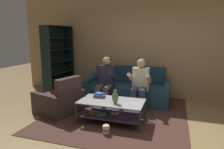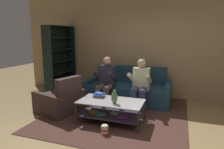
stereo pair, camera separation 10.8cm
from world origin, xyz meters
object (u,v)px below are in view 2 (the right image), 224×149
(bookshelf, at_px, (59,67))
(popcorn_tub, at_px, (105,130))
(coffee_table, at_px, (111,108))
(armchair, at_px, (61,101))
(person_seated_right, at_px, (140,83))
(person_seated_left, at_px, (106,79))
(book_stack, at_px, (99,95))
(vase, at_px, (114,97))
(couch, at_px, (128,90))

(bookshelf, height_order, popcorn_tub, bookshelf)
(coffee_table, relative_size, armchair, 1.21)
(person_seated_right, height_order, armchair, person_seated_right)
(person_seated_left, xyz_separation_m, book_stack, (0.13, -0.74, -0.18))
(person_seated_left, xyz_separation_m, popcorn_tub, (0.53, -1.44, -0.58))
(person_seated_left, distance_m, person_seated_right, 0.86)
(coffee_table, height_order, popcorn_tub, coffee_table)
(person_seated_left, bearing_deg, armchair, -137.83)
(book_stack, xyz_separation_m, popcorn_tub, (0.40, -0.70, -0.40))
(coffee_table, xyz_separation_m, book_stack, (-0.32, 0.15, 0.19))
(vase, distance_m, book_stack, 0.53)
(bookshelf, bearing_deg, coffee_table, -33.06)
(armchair, distance_m, popcorn_tub, 1.53)
(person_seated_left, relative_size, vase, 4.54)
(couch, bearing_deg, vase, -85.04)
(coffee_table, distance_m, armchair, 1.29)
(bookshelf, relative_size, armchair, 1.89)
(person_seated_left, bearing_deg, coffee_table, -63.41)
(bookshelf, distance_m, armchair, 1.62)
(person_seated_right, relative_size, armchair, 1.13)
(couch, xyz_separation_m, book_stack, (-0.30, -1.28, 0.19))
(couch, height_order, book_stack, couch)
(book_stack, relative_size, popcorn_tub, 1.37)
(vase, relative_size, armchair, 0.25)
(vase, relative_size, bookshelf, 0.13)
(coffee_table, relative_size, book_stack, 5.03)
(vase, distance_m, bookshelf, 2.74)
(bookshelf, bearing_deg, vase, -33.98)
(person_seated_right, relative_size, coffee_table, 0.93)
(vase, height_order, armchair, armchair)
(person_seated_right, xyz_separation_m, bookshelf, (-2.56, 0.51, 0.16))
(coffee_table, xyz_separation_m, popcorn_tub, (0.08, -0.54, -0.20))
(armchair, xyz_separation_m, popcorn_tub, (1.36, -0.68, -0.18))
(couch, relative_size, vase, 8.19)
(person_seated_right, bearing_deg, vase, -106.19)
(vase, distance_m, popcorn_tub, 0.63)
(bookshelf, height_order, armchair, bookshelf)
(armchair, height_order, popcorn_tub, armchair)
(coffee_table, xyz_separation_m, bookshelf, (-2.15, 1.40, 0.52))
(couch, relative_size, popcorn_tub, 11.72)
(person_seated_left, relative_size, coffee_table, 0.95)
(book_stack, xyz_separation_m, bookshelf, (-1.83, 1.25, 0.33))
(popcorn_tub, bearing_deg, person_seated_left, 110.12)
(vase, bearing_deg, armchair, 169.10)
(vase, bearing_deg, popcorn_tub, -95.67)
(couch, bearing_deg, person_seated_right, -51.22)
(coffee_table, height_order, book_stack, book_stack)
(vase, relative_size, book_stack, 1.05)
(couch, height_order, person_seated_right, person_seated_right)
(book_stack, bearing_deg, couch, 76.65)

